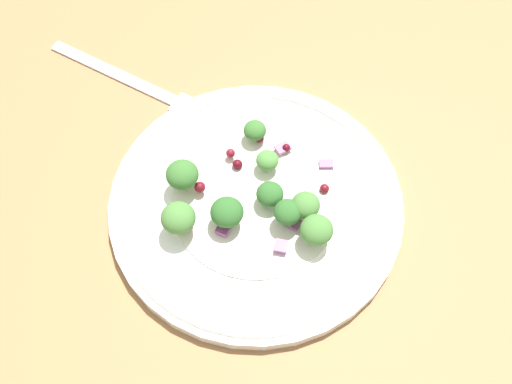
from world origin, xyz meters
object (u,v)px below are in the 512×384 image
Objects in this scene: plate at (256,202)px; broccoli_floret_2 at (255,131)px; fork at (137,83)px; broccoli_floret_0 at (288,212)px; broccoli_floret_1 at (227,213)px.

plate is 12.21× the size of broccoli_floret_2.
plate is at bearing 116.22° from fork.
fork is at bearing -62.32° from broccoli_floret_0.
broccoli_floret_0 is at bearing 93.28° from broccoli_floret_2.
broccoli_floret_1 is at bearing 60.94° from broccoli_floret_2.
broccoli_floret_0 reaches higher than fork.
fork is (5.25, -18.06, -2.87)cm from broccoli_floret_1.
broccoli_floret_1 is at bearing 28.31° from plate.
broccoli_floret_0 is 0.85× the size of broccoli_floret_1.
broccoli_floret_2 is (0.52, -9.12, -0.57)cm from broccoli_floret_0.
broccoli_floret_1 is 0.19× the size of fork.
plate is 18.41cm from fork.
plate is 4.16cm from broccoli_floret_0.
plate is 3.98cm from broccoli_floret_1.
plate is at bearing 76.76° from broccoli_floret_2.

